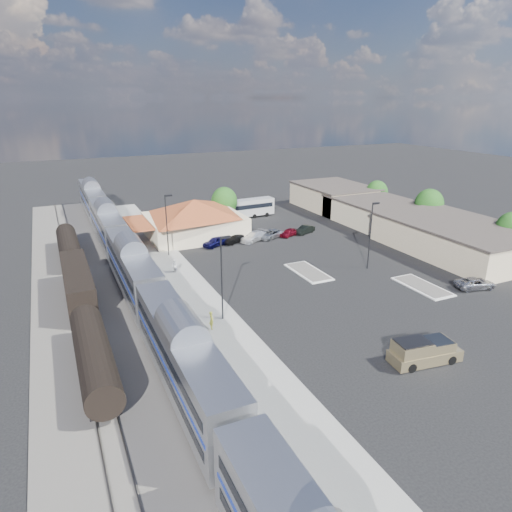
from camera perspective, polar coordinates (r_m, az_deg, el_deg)
name	(u,v)px	position (r m, az deg, el deg)	size (l,w,h in m)	color
ground	(289,283)	(56.71, 4.12, -3.34)	(280.00, 280.00, 0.00)	black
railbed	(104,287)	(58.13, -18.45, -3.69)	(16.00, 100.00, 0.12)	#4C4944
platform	(181,281)	(57.70, -9.33, -3.06)	(5.50, 92.00, 0.18)	gray
passenger_train	(132,271)	(54.31, -15.18, -1.78)	(3.00, 104.00, 5.55)	silver
freight_cars	(78,286)	(54.39, -21.37, -3.50)	(2.80, 46.00, 4.00)	black
station_depot	(194,218)	(75.18, -7.75, 4.72)	(18.35, 12.24, 6.20)	#BEB08B
buildings_east	(392,216)	(82.75, 16.59, 4.81)	(14.40, 51.40, 4.80)	#C6B28C
traffic_island_south	(308,272)	(60.16, 6.56, -1.97)	(3.30, 7.50, 0.21)	silver
traffic_island_north	(422,286)	(58.76, 20.07, -3.59)	(3.30, 7.50, 0.21)	silver
lamp_plat_s	(222,272)	(45.41, -4.22, -1.95)	(1.08, 0.25, 9.00)	black
lamp_plat_n	(167,220)	(65.55, -11.05, 4.39)	(1.08, 0.25, 9.00)	black
lamp_lot	(371,230)	(61.46, 14.20, 3.16)	(1.08, 0.25, 9.00)	black
tree_east_a	(512,229)	(74.85, 29.34, 2.94)	(4.56, 4.56, 6.42)	#382314
tree_east_b	(429,205)	(84.76, 20.81, 6.04)	(4.94, 4.94, 6.96)	#382314
tree_east_c	(377,193)	(94.95, 14.84, 7.66)	(4.41, 4.41, 6.21)	#382314
tree_depot	(224,201)	(82.87, -4.00, 6.83)	(4.71, 4.71, 6.63)	#382314
pickup_truck	(425,351)	(42.63, 20.39, -11.12)	(6.46, 3.02, 2.15)	#97855C
suv	(475,283)	(60.64, 25.74, -3.08)	(2.24, 4.85, 1.35)	#9B9CA2
coach_bus	(247,207)	(87.03, -1.17, 6.10)	(10.94, 2.97, 3.47)	silver
person_a	(211,320)	(45.20, -5.59, -7.97)	(0.68, 0.45, 1.87)	gold
person_b	(174,266)	(59.94, -10.18, -1.26)	(0.84, 0.66, 1.74)	silver
parked_car_a	(216,241)	(70.45, -5.05, 1.82)	(1.77, 4.41, 1.50)	#0B0B39
parked_car_b	(234,239)	(71.82, -2.73, 2.15)	(1.43, 4.09, 1.35)	black
parked_car_c	(254,236)	(72.73, -0.30, 2.46)	(2.11, 5.20, 1.51)	white
parked_car_d	(271,234)	(74.33, 1.85, 2.76)	(2.29, 4.96, 1.38)	gray
parked_car_e	(289,232)	(75.52, 4.13, 2.95)	(1.52, 3.78, 1.29)	maroon
parked_car_f	(305,230)	(77.30, 6.11, 3.30)	(1.42, 4.07, 1.34)	black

